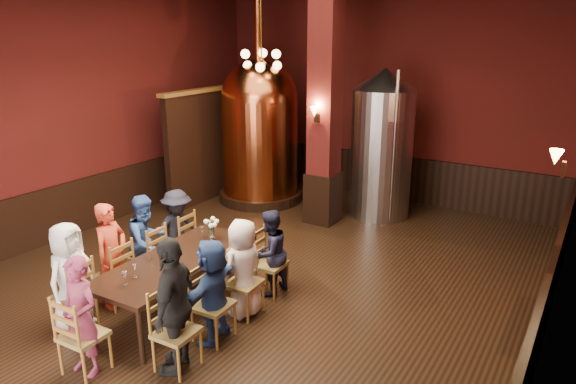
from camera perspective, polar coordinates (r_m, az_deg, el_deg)
The scene contains 37 objects.
room at distance 7.29m, azimuth -4.25°, elevation 6.35°, with size 10.00×10.02×4.50m.
wainscot_right at distance 6.57m, azimuth 26.15°, elevation -13.12°, with size 0.08×9.90×1.00m, color black.
wainscot_back at distance 11.95m, azimuth 10.08°, elevation 1.90°, with size 7.90×0.08×1.00m, color black.
wainscot_left at distance 10.50m, azimuth -21.78°, elevation -1.29°, with size 0.08×9.90×1.00m, color black.
column at distance 9.79m, azimuth 4.10°, elevation 9.19°, with size 0.58×0.58×4.50m, color #4D1011.
partition at distance 11.90m, azimuth -7.55°, elevation 5.42°, with size 0.22×3.50×2.40m, color black.
pendant_cluster at distance 10.57m, azimuth -2.95°, elevation 14.45°, with size 0.90×0.90×1.70m, color #A57226, non-canonical shape.
sconce_wall at distance 6.73m, azimuth 28.37°, elevation 2.92°, with size 0.20×0.20×0.36m, color black, non-canonical shape.
sconce_column at distance 9.54m, azimuth 3.24°, elevation 8.69°, with size 0.20×0.20×0.36m, color black, non-canonical shape.
dining_table at distance 7.07m, azimuth -12.28°, elevation -7.72°, with size 1.11×2.44×0.75m.
chair_0 at distance 7.15m, azimuth -22.78°, elevation -10.51°, with size 0.46×0.46×0.92m, color #986626, non-canonical shape.
person_0 at distance 7.04m, azimuth -23.02°, elevation -8.67°, with size 0.70×0.45×1.43m, color white.
chair_1 at distance 7.52m, azimuth -18.78°, elevation -8.63°, with size 0.46×0.46×0.92m, color #986626, non-canonical shape.
person_1 at distance 7.40m, azimuth -18.99°, elevation -6.67°, with size 0.54×0.35×1.48m, color #BE3720.
chair_2 at distance 7.92m, azimuth -15.26°, elevation -6.93°, with size 0.46×0.46×0.92m, color #986626, non-canonical shape.
person_2 at distance 7.83m, azimuth -15.40°, elevation -5.29°, with size 0.69×0.34×1.41m, color #2B4A92.
chair_3 at distance 8.36m, azimuth -12.07°, elevation -5.36°, with size 0.46×0.46×0.92m, color #986626, non-canonical shape.
person_3 at distance 8.29m, azimuth -12.16°, elevation -4.12°, with size 0.85×0.49×1.31m, color black.
chair_4 at distance 6.02m, azimuth -12.29°, elevation -14.94°, with size 0.46×0.46×0.92m, color #986626, non-canonical shape.
person_4 at distance 5.85m, azimuth -12.51°, elevation -12.15°, with size 0.93×0.39×1.59m, color black.
chair_5 at distance 6.46m, azimuth -8.30°, elevation -12.32°, with size 0.46×0.46×0.92m, color #986626, non-canonical shape.
person_5 at distance 6.36m, azimuth -8.38°, elevation -10.76°, with size 1.22×0.39×1.32m, color navy.
chair_6 at distance 6.92m, azimuth -4.95°, elevation -10.03°, with size 0.46×0.46×0.92m, color #986626, non-canonical shape.
person_6 at distance 6.83m, azimuth -4.99°, elevation -8.44°, with size 0.66×0.43×1.35m, color white.
chair_7 at distance 7.43m, azimuth -2.02°, elevation -7.98°, with size 0.46×0.46×0.92m, color #986626, non-canonical shape.
person_7 at distance 7.35m, azimuth -2.04°, elevation -6.76°, with size 0.62×0.30×1.27m, color #1A1B34.
chair_8 at distance 6.26m, azimuth -21.79°, elevation -14.54°, with size 0.46×0.46×0.92m, color #986626, non-canonical shape.
person_8 at distance 6.15m, azimuth -22.04°, elevation -12.70°, with size 0.50×0.33×1.38m, color #822B47.
copper_kettle at distance 11.27m, azimuth -3.15°, elevation 6.95°, with size 2.18×2.18×4.39m.
steel_vessel at distance 10.46m, azimuth 10.37°, elevation 5.25°, with size 1.26×1.26×2.98m.
rose_vase at distance 7.46m, azimuth -8.54°, elevation -3.69°, with size 0.21×0.21×0.35m.
wine_glass_0 at distance 6.48m, azimuth -17.69°, elevation -9.14°, with size 0.07×0.07×0.17m, color white, non-canonical shape.
wine_glass_1 at distance 6.63m, azimuth -13.38°, elevation -8.16°, with size 0.07×0.07×0.17m, color white, non-canonical shape.
wine_glass_2 at distance 6.64m, azimuth -16.67°, elevation -8.40°, with size 0.07×0.07×0.17m, color white, non-canonical shape.
wine_glass_3 at distance 7.62m, azimuth -9.52°, elevation -4.45°, with size 0.07×0.07×0.17m, color white, non-canonical shape.
wine_glass_4 at distance 7.08m, azimuth -15.07°, elevation -6.59°, with size 0.07×0.07×0.17m, color white, non-canonical shape.
wine_glass_5 at distance 7.26m, azimuth -8.49°, elevation -5.56°, with size 0.07×0.07×0.17m, color white, non-canonical shape.
Camera 1 is at (4.23, -5.77, 3.64)m, focal length 32.00 mm.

